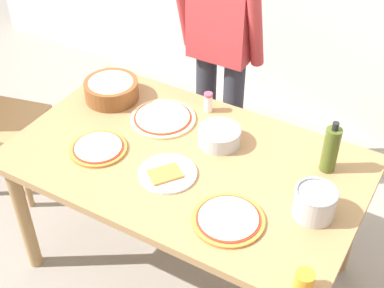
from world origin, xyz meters
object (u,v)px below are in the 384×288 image
cup_orange (304,282)px  person_cook (221,42)px  pizza_raw_on_board (163,118)px  olive_oil_bottle (331,149)px  pizza_second_cooked (228,219)px  pizza_cooked_on_tray (98,148)px  mixing_bowl_steel (219,136)px  popcorn_bowl (111,88)px  dining_table (187,173)px  steel_pot (315,202)px  salt_shaker (208,102)px  plate_with_slice (167,173)px

cup_orange → person_cook: bearing=128.9°
pizza_raw_on_board → cup_orange: 1.14m
olive_oil_bottle → pizza_second_cooked: bearing=-115.5°
pizza_raw_on_board → pizza_cooked_on_tray: 0.37m
pizza_raw_on_board → person_cook: bearing=87.0°
mixing_bowl_steel → cup_orange: bearing=-42.2°
popcorn_bowl → pizza_second_cooked: bearing=-27.1°
pizza_cooked_on_tray → olive_oil_bottle: bearing=22.7°
dining_table → cup_orange: bearing=-29.5°
pizza_cooked_on_tray → person_cook: bearing=79.8°
pizza_raw_on_board → steel_pot: size_ratio=1.88×
steel_pot → salt_shaker: (-0.71, 0.42, -0.01)m
person_cook → cup_orange: (0.94, -1.16, -0.14)m
olive_oil_bottle → pizza_raw_on_board: bearing=-176.2°
popcorn_bowl → plate_with_slice: bearing=-32.6°
pizza_raw_on_board → steel_pot: (0.87, -0.24, 0.06)m
pizza_cooked_on_tray → plate_with_slice: 0.37m
popcorn_bowl → cup_orange: 1.44m
mixing_bowl_steel → plate_with_slice: bearing=-106.6°
steel_pot → cup_orange: steel_pot is taller
pizza_raw_on_board → olive_oil_bottle: bearing=3.8°
popcorn_bowl → olive_oil_bottle: olive_oil_bottle is taller
pizza_cooked_on_tray → mixing_bowl_steel: mixing_bowl_steel is taller
pizza_second_cooked → salt_shaker: size_ratio=2.79×
pizza_second_cooked → popcorn_bowl: popcorn_bowl is taller
popcorn_bowl → steel_pot: (1.20, -0.27, 0.00)m
olive_oil_bottle → cup_orange: size_ratio=3.01×
plate_with_slice → cup_orange: cup_orange is taller
pizza_cooked_on_tray → popcorn_bowl: bearing=117.8°
olive_oil_bottle → cup_orange: olive_oil_bottle is taller
olive_oil_bottle → salt_shaker: olive_oil_bottle is taller
popcorn_bowl → pizza_raw_on_board: bearing=-4.9°
pizza_second_cooked → mixing_bowl_steel: size_ratio=1.48×
olive_oil_bottle → pizza_cooked_on_tray: bearing=-157.3°
pizza_second_cooked → steel_pot: bearing=36.3°
person_cook → pizza_second_cooked: size_ratio=5.48×
pizza_cooked_on_tray → mixing_bowl_steel: size_ratio=1.33×
mixing_bowl_steel → cup_orange: size_ratio=2.35×
pizza_raw_on_board → salt_shaker: 0.24m
pizza_cooked_on_tray → cup_orange: bearing=-13.0°
salt_shaker → mixing_bowl_steel: bearing=-49.8°
pizza_raw_on_board → mixing_bowl_steel: size_ratio=1.64×
plate_with_slice → popcorn_bowl: size_ratio=0.93×
mixing_bowl_steel → steel_pot: size_ratio=1.15×
cup_orange → salt_shaker: (-0.81, 0.78, 0.01)m
person_cook → pizza_cooked_on_tray: bearing=-100.2°
popcorn_bowl → pizza_cooked_on_tray: bearing=-62.2°
popcorn_bowl → steel_pot: size_ratio=1.61×
mixing_bowl_steel → cup_orange: 0.86m
dining_table → salt_shaker: bearing=104.1°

